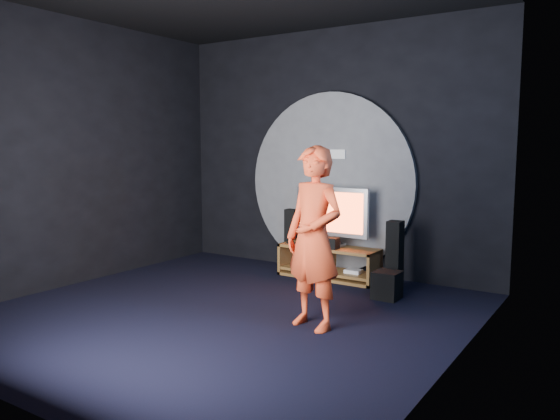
% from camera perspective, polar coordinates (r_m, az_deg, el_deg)
% --- Properties ---
extents(floor, '(5.00, 5.00, 0.00)m').
position_cam_1_polar(floor, '(6.17, -5.81, -10.69)').
color(floor, black).
rests_on(floor, ground).
extents(back_wall, '(5.00, 0.04, 3.50)m').
position_cam_1_polar(back_wall, '(7.98, 5.42, 6.07)').
color(back_wall, black).
rests_on(back_wall, ground).
extents(left_wall, '(0.04, 5.00, 3.50)m').
position_cam_1_polar(left_wall, '(7.71, -20.68, 5.63)').
color(left_wall, black).
rests_on(left_wall, ground).
extents(right_wall, '(0.04, 5.00, 3.50)m').
position_cam_1_polar(right_wall, '(4.73, 18.34, 5.20)').
color(right_wall, black).
rests_on(right_wall, ground).
extents(wall_disc_panel, '(2.60, 0.11, 2.60)m').
position_cam_1_polar(wall_disc_panel, '(7.95, 5.20, 2.84)').
color(wall_disc_panel, '#515156').
rests_on(wall_disc_panel, ground).
extents(media_console, '(1.42, 0.45, 0.45)m').
position_cam_1_polar(media_console, '(7.67, 5.15, -5.68)').
color(media_console, '#975F2E').
rests_on(media_console, ground).
extents(tv, '(1.10, 0.22, 0.82)m').
position_cam_1_polar(tv, '(7.61, 5.40, -0.41)').
color(tv, silver).
rests_on(tv, media_console).
extents(center_speaker, '(0.40, 0.15, 0.15)m').
position_cam_1_polar(center_speaker, '(7.49, 4.67, -3.40)').
color(center_speaker, black).
rests_on(center_speaker, media_console).
extents(remote, '(0.18, 0.05, 0.02)m').
position_cam_1_polar(remote, '(7.77, 1.33, -3.49)').
color(remote, black).
rests_on(remote, media_console).
extents(tower_speaker_left, '(0.18, 0.20, 0.89)m').
position_cam_1_polar(tower_speaker_left, '(8.26, 1.32, -2.98)').
color(tower_speaker_left, black).
rests_on(tower_speaker_left, ground).
extents(tower_speaker_right, '(0.18, 0.20, 0.89)m').
position_cam_1_polar(tower_speaker_right, '(7.15, 11.89, -4.66)').
color(tower_speaker_right, black).
rests_on(tower_speaker_right, ground).
extents(subwoofer, '(0.30, 0.30, 0.33)m').
position_cam_1_polar(subwoofer, '(6.78, 11.11, -7.70)').
color(subwoofer, black).
rests_on(subwoofer, ground).
extents(player, '(0.75, 0.58, 1.85)m').
position_cam_1_polar(player, '(5.49, 3.57, -2.93)').
color(player, red).
rests_on(player, ground).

